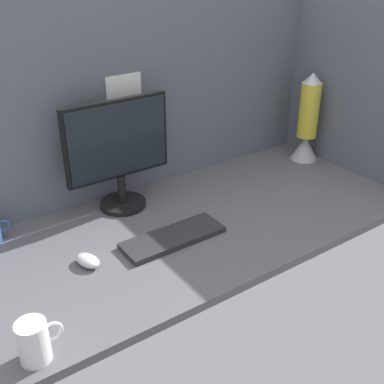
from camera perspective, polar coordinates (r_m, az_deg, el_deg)
The scene contains 8 objects.
ground_plane at distance 180.44cm, azimuth -0.33°, elevation -3.86°, with size 180.00×80.00×3.00cm, color #515156.
cubicle_wall_back at distance 193.20cm, azimuth -6.80°, elevation 11.51°, with size 180.00×5.50×79.11cm.
cubicle_wall_side at distance 221.90cm, azimuth 19.08°, elevation 12.36°, with size 5.00×80.00×79.11cm, color #565B66.
monitor at distance 181.77cm, azimuth -8.76°, elevation 4.98°, with size 41.63×18.00×42.82cm.
keyboard at distance 168.52cm, azimuth -2.27°, elevation -5.41°, with size 37.00×13.00×2.00cm, color #262628.
mouse at distance 159.57cm, azimuth -12.28°, elevation -7.97°, with size 5.60×9.60×3.40cm, color silver.
mug_ceramic_white at distance 129.50cm, azimuth -18.22°, elevation -16.50°, with size 11.67×7.81×11.64cm.
lava_lamp at distance 230.49cm, azimuth 13.55°, elevation 7.83°, with size 12.61×12.61×41.26cm.
Camera 1 is at (-86.58, -126.55, 93.62)cm, focal length 44.90 mm.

